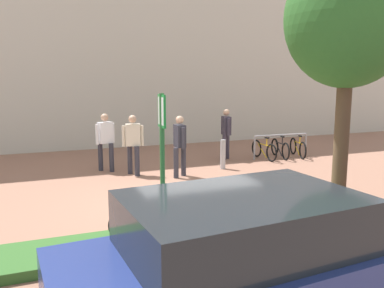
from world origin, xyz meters
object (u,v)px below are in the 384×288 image
object	(u,v)px
person_suited_dark	(180,142)
person_shirt_blue	(105,139)
bollard_steel	(223,154)
person_casual_tan	(133,141)
parking_sign_post	(162,148)
bike_at_sign	(158,220)
bike_rack_cluster	(281,148)
tree_sidewalk	(349,20)
car_navy_sedan	(253,264)
person_suited_navy	(226,131)

from	to	relation	value
person_suited_dark	person_shirt_blue	world-z (taller)	same
person_suited_dark	person_shirt_blue	size ratio (longest dim) A/B	1.00
bollard_steel	person_casual_tan	distance (m)	2.78
person_shirt_blue	parking_sign_post	bearing A→B (deg)	-89.92
bike_at_sign	bike_rack_cluster	distance (m)	8.05
bollard_steel	person_casual_tan	world-z (taller)	person_casual_tan
tree_sidewalk	bollard_steel	bearing A→B (deg)	92.21
bike_at_sign	car_navy_sedan	xyz separation A→B (m)	(0.25, -2.75, 0.41)
tree_sidewalk	bollard_steel	distance (m)	5.84
bike_at_sign	bollard_steel	xyz separation A→B (m)	(3.39, 4.52, 0.10)
tree_sidewalk	person_suited_navy	distance (m)	6.72
parking_sign_post	person_casual_tan	xyz separation A→B (m)	(0.65, 4.95, -0.65)
bollard_steel	person_suited_dark	xyz separation A→B (m)	(-1.56, -0.47, 0.53)
person_shirt_blue	person_suited_dark	bearing A→B (deg)	-38.66
bike_at_sign	person_suited_navy	xyz separation A→B (m)	(4.12, 5.81, 0.63)
bike_rack_cluster	car_navy_sedan	distance (m)	9.95
tree_sidewalk	person_casual_tan	world-z (taller)	tree_sidewalk
bike_at_sign	person_suited_dark	bearing A→B (deg)	65.72
tree_sidewalk	bike_at_sign	bearing A→B (deg)	175.66
bike_rack_cluster	person_shirt_blue	world-z (taller)	person_shirt_blue
car_navy_sedan	person_casual_tan	bearing A→B (deg)	86.82
person_casual_tan	car_navy_sedan	distance (m)	7.51
person_suited_dark	person_shirt_blue	xyz separation A→B (m)	(-1.81, 1.45, 0.00)
person_suited_navy	person_casual_tan	bearing A→B (deg)	-162.81
person_shirt_blue	tree_sidewalk	bearing A→B (deg)	-58.34
person_suited_navy	person_suited_dark	xyz separation A→B (m)	(-2.29, -1.76, 0.00)
bollard_steel	person_casual_tan	size ratio (longest dim) A/B	0.52
bollard_steel	person_suited_navy	distance (m)	1.58
person_suited_navy	person_suited_dark	world-z (taller)	same
person_suited_navy	bollard_steel	bearing A→B (deg)	-119.55
parking_sign_post	bike_at_sign	world-z (taller)	parking_sign_post
person_shirt_blue	car_navy_sedan	xyz separation A→B (m)	(0.24, -8.25, -0.23)
bike_rack_cluster	person_suited_dark	bearing A→B (deg)	-162.68
person_suited_dark	person_casual_tan	xyz separation A→B (m)	(-1.16, 0.70, 0.00)
tree_sidewalk	bike_at_sign	distance (m)	4.96
person_suited_dark	car_navy_sedan	distance (m)	6.98
person_shirt_blue	person_casual_tan	distance (m)	1.00
tree_sidewalk	person_shirt_blue	size ratio (longest dim) A/B	2.97
person_casual_tan	bollard_steel	bearing A→B (deg)	-4.72
person_suited_navy	person_shirt_blue	distance (m)	4.12
parking_sign_post	person_suited_navy	size ratio (longest dim) A/B	1.45
tree_sidewalk	bike_at_sign	xyz separation A→B (m)	(-3.57, 0.27, -3.44)
bike_rack_cluster	person_casual_tan	world-z (taller)	person_casual_tan
bike_rack_cluster	person_shirt_blue	distance (m)	6.04
parking_sign_post	person_suited_dark	distance (m)	4.67
bike_rack_cluster	bollard_steel	distance (m)	2.76
tree_sidewalk	person_suited_dark	world-z (taller)	tree_sidewalk
person_suited_dark	person_casual_tan	size ratio (longest dim) A/B	1.00
bike_at_sign	person_casual_tan	distance (m)	4.83
bike_at_sign	person_shirt_blue	world-z (taller)	person_shirt_blue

